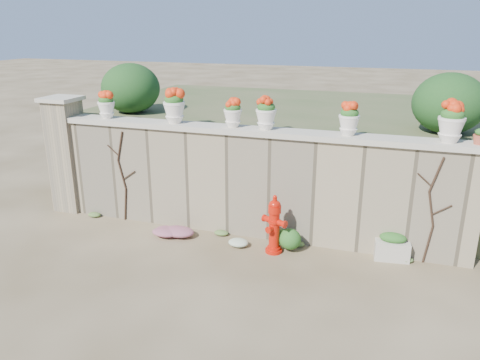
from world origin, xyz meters
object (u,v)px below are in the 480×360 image
(planter_box, at_px, (392,247))
(terracotta_pot, at_px, (480,137))
(fire_hydrant, at_px, (274,224))
(urn_pot_0, at_px, (106,105))

(planter_box, bearing_deg, terracotta_pot, 5.77)
(planter_box, xyz_separation_m, terracotta_pot, (1.13, 0.25, 1.99))
(fire_hydrant, xyz_separation_m, urn_pot_0, (-3.70, 0.66, 1.82))
(fire_hydrant, bearing_deg, planter_box, 32.36)
(fire_hydrant, height_order, terracotta_pot, terracotta_pot)
(fire_hydrant, height_order, planter_box, fire_hydrant)
(planter_box, height_order, terracotta_pot, terracotta_pot)
(fire_hydrant, xyz_separation_m, planter_box, (2.02, 0.41, -0.32))
(fire_hydrant, relative_size, terracotta_pot, 4.38)
(fire_hydrant, bearing_deg, urn_pot_0, -169.08)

